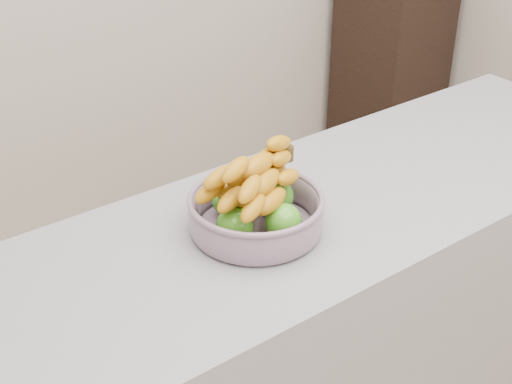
% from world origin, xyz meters
% --- Properties ---
extents(counter, '(2.00, 0.60, 0.90)m').
position_xyz_m(counter, '(0.00, 0.45, 0.45)').
color(counter, '#96979E').
rests_on(counter, ground).
extents(cabinet, '(0.55, 0.47, 0.91)m').
position_xyz_m(cabinet, '(1.65, 1.78, 0.46)').
color(cabinet, black).
rests_on(cabinet, ground).
extents(fruit_bowl, '(0.30, 0.30, 0.19)m').
position_xyz_m(fruit_bowl, '(-0.22, 0.45, 0.96)').
color(fruit_bowl, '#9DA6BC').
rests_on(fruit_bowl, counter).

